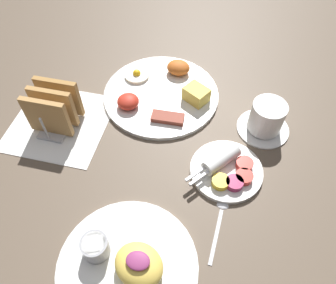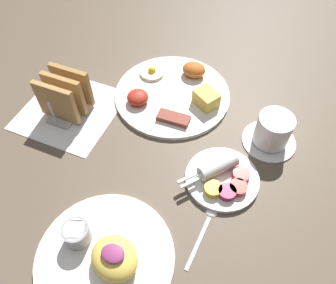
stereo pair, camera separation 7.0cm
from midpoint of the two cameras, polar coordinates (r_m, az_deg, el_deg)
name	(u,v)px [view 2 (the right image)]	position (r m, az deg, el deg)	size (l,w,h in m)	color
ground_plane	(131,155)	(0.72, -3.73, -2.38)	(3.00, 3.00, 0.00)	brown
napkin_flat	(70,110)	(0.82, -14.37, 5.30)	(0.22, 0.22, 0.00)	white
plate_breakfast	(174,92)	(0.83, 3.44, 8.50)	(0.29, 0.29, 0.05)	white
plate_condiments	(222,177)	(0.69, 12.35, -6.20)	(0.16, 0.15, 0.04)	white
plate_foreground	(105,255)	(0.61, -7.56, -19.21)	(0.25, 0.25, 0.06)	white
toast_rack	(65,95)	(0.79, -15.09, 7.74)	(0.10, 0.12, 0.10)	#B7B7BC
coffee_cup	(272,132)	(0.76, 20.29, 1.54)	(0.12, 0.12, 0.08)	white
teaspoon	(205,227)	(0.64, 9.69, -14.60)	(0.02, 0.13, 0.01)	silver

